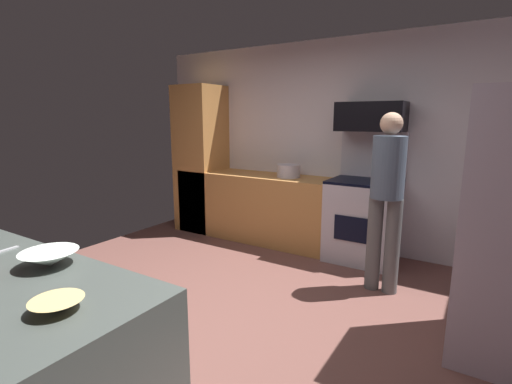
{
  "coord_description": "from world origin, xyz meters",
  "views": [
    {
      "loc": [
        1.7,
        -2.25,
        1.65
      ],
      "look_at": [
        0.11,
        0.3,
        1.05
      ],
      "focal_mm": 26.16,
      "sensor_mm": 36.0,
      "label": 1
    }
  ],
  "objects_px": {
    "person_cook": "(387,194)",
    "mixing_bowl_small": "(57,305)",
    "stock_pot": "(289,171)",
    "microwave": "(371,117)",
    "mixing_bowl_large": "(50,258)",
    "oven_range": "(363,217)"
  },
  "relations": [
    {
      "from": "person_cook",
      "to": "mixing_bowl_small",
      "type": "height_order",
      "value": "person_cook"
    },
    {
      "from": "stock_pot",
      "to": "mixing_bowl_large",
      "type": "bearing_deg",
      "value": -84.91
    },
    {
      "from": "oven_range",
      "to": "mixing_bowl_small",
      "type": "height_order",
      "value": "oven_range"
    },
    {
      "from": "stock_pot",
      "to": "person_cook",
      "type": "bearing_deg",
      "value": -27.29
    },
    {
      "from": "mixing_bowl_small",
      "to": "stock_pot",
      "type": "relative_size",
      "value": 0.69
    },
    {
      "from": "person_cook",
      "to": "mixing_bowl_large",
      "type": "xyz_separation_m",
      "value": [
        -1.1,
        -2.54,
        -0.02
      ]
    },
    {
      "from": "oven_range",
      "to": "microwave",
      "type": "xyz_separation_m",
      "value": [
        0.0,
        0.09,
        1.15
      ]
    },
    {
      "from": "person_cook",
      "to": "oven_range",
      "type": "bearing_deg",
      "value": 119.54
    },
    {
      "from": "mixing_bowl_large",
      "to": "oven_range",
      "type": "bearing_deg",
      "value": 77.94
    },
    {
      "from": "oven_range",
      "to": "mixing_bowl_large",
      "type": "height_order",
      "value": "oven_range"
    },
    {
      "from": "microwave",
      "to": "stock_pot",
      "type": "bearing_deg",
      "value": -175.36
    },
    {
      "from": "mixing_bowl_large",
      "to": "mixing_bowl_small",
      "type": "bearing_deg",
      "value": -26.8
    },
    {
      "from": "mixing_bowl_small",
      "to": "stock_pot",
      "type": "bearing_deg",
      "value": 102.41
    },
    {
      "from": "mixing_bowl_small",
      "to": "person_cook",
      "type": "bearing_deg",
      "value": 77.5
    },
    {
      "from": "mixing_bowl_small",
      "to": "microwave",
      "type": "bearing_deg",
      "value": 86.56
    },
    {
      "from": "mixing_bowl_small",
      "to": "mixing_bowl_large",
      "type": "bearing_deg",
      "value": 153.2
    },
    {
      "from": "oven_range",
      "to": "mixing_bowl_small",
      "type": "relative_size",
      "value": 7.27
    },
    {
      "from": "person_cook",
      "to": "mixing_bowl_large",
      "type": "relative_size",
      "value": 5.95
    },
    {
      "from": "microwave",
      "to": "mixing_bowl_large",
      "type": "relative_size",
      "value": 2.59
    },
    {
      "from": "mixing_bowl_large",
      "to": "stock_pot",
      "type": "distance_m",
      "value": 3.27
    },
    {
      "from": "microwave",
      "to": "mixing_bowl_small",
      "type": "xyz_separation_m",
      "value": [
        -0.22,
        -3.58,
        -0.74
      ]
    },
    {
      "from": "oven_range",
      "to": "person_cook",
      "type": "xyz_separation_m",
      "value": [
        0.4,
        -0.71,
        0.44
      ]
    }
  ]
}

